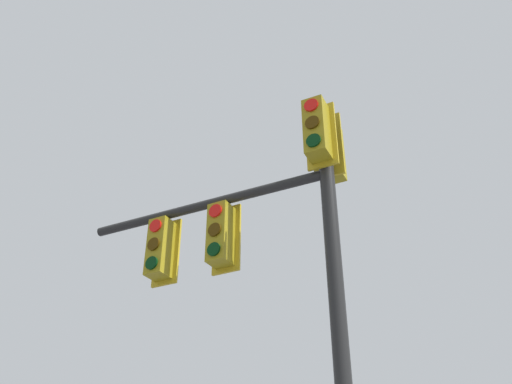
# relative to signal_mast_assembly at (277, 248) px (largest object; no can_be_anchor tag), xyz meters

# --- Properties ---
(signal_mast_assembly) EXTENTS (2.70, 3.62, 7.14)m
(signal_mast_assembly) POSITION_rel_signal_mast_assembly_xyz_m (0.00, 0.00, 0.00)
(signal_mast_assembly) COLOR black
(signal_mast_assembly) RESTS_ON ground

